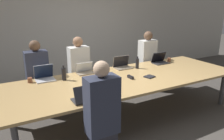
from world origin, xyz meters
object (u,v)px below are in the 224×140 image
person_far_right (147,61)px  cup_far_right (169,60)px  person_far_midleft (79,72)px  cup_far_left (30,80)px  cup_far_midleft (99,70)px  bottle_far_left (64,74)px  laptop_near_left (85,97)px  person_far_left (38,79)px  bottle_far_center (137,63)px  person_near_left (102,117)px  stapler (130,77)px  laptop_far_left (44,76)px  laptop_far_center (122,64)px  laptop_far_midleft (85,70)px  laptop_far_right (160,60)px

person_far_right → cup_far_right: person_far_right is taller
person_far_midleft → cup_far_left: size_ratio=16.53×
person_far_midleft → cup_far_midleft: (0.25, -0.43, 0.11)m
bottle_far_left → laptop_near_left: bottle_far_left is taller
person_far_left → person_far_right: bearing=0.5°
person_far_right → cup_far_right: size_ratio=15.91×
bottle_far_center → cup_far_right: bearing=5.7°
bottle_far_center → person_near_left: (-1.46, -1.34, -0.18)m
bottle_far_center → cup_far_right: 0.96m
stapler → person_near_left: bearing=-140.0°
cup_far_midleft → laptop_far_left: 1.02m
laptop_far_left → laptop_near_left: laptop_far_left is taller
laptop_near_left → person_near_left: size_ratio=0.25×
laptop_far_center → cup_far_midleft: bearing=-174.5°
person_far_midleft → laptop_far_midleft: bearing=-91.5°
person_far_right → cup_far_midleft: bearing=-164.0°
laptop_far_center → person_far_right: 1.01m
laptop_far_midleft → laptop_far_right: bearing=-3.5°
laptop_far_center → laptop_far_left: size_ratio=1.10×
laptop_far_right → laptop_far_left: (-2.50, 0.09, 0.01)m
cup_far_midleft → person_far_right: 1.54m
laptop_far_right → cup_far_right: (0.27, -0.01, -0.03)m
bottle_far_left → bottle_far_center: bearing=-0.6°
cup_far_midleft → cup_far_right: size_ratio=1.01×
person_far_right → bottle_far_left: person_far_right is taller
cup_far_midleft → laptop_far_left: bearing=176.3°
person_far_midleft → person_far_left: size_ratio=1.00×
person_far_right → cup_far_left: person_far_right is taller
cup_far_right → person_far_midleft: bearing=167.0°
person_far_midleft → stapler: (0.58, -1.02, 0.09)m
laptop_far_left → person_far_left: size_ratio=0.23×
bottle_far_left → laptop_near_left: 0.99m
laptop_far_midleft → laptop_far_left: (-0.76, -0.02, 0.01)m
bottle_far_center → cup_far_right: bottle_far_center is taller
cup_far_midleft → person_far_left: (-1.08, 0.40, -0.11)m
laptop_far_midleft → bottle_far_left: bottle_far_left is taller
laptop_far_midleft → cup_far_midleft: bearing=-17.9°
person_far_right → person_near_left: (-2.14, -1.89, -0.01)m
laptop_far_center → cup_far_left: laptop_far_center is taller
laptop_far_left → person_far_left: 0.37m
cup_far_midleft → laptop_far_left: size_ratio=0.27×
cup_far_right → person_near_left: (-2.41, -1.44, -0.12)m
cup_far_midleft → stapler: 0.68m
cup_far_right → laptop_far_left: laptop_far_left is taller
bottle_far_center → stapler: bearing=-135.3°
laptop_far_center → person_far_right: bearing=21.7°
person_near_left → stapler: size_ratio=9.16×
laptop_far_midleft → cup_far_left: size_ratio=3.84×
laptop_far_midleft → stapler: size_ratio=2.14×
cup_far_left → laptop_far_right: bearing=-1.3°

